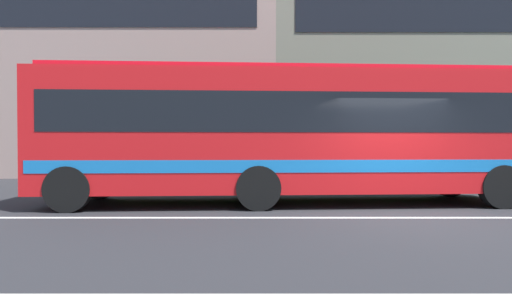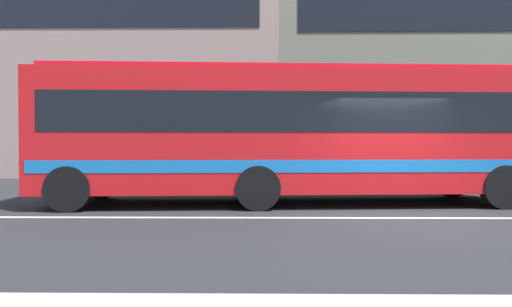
{
  "view_description": "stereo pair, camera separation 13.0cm",
  "coord_description": "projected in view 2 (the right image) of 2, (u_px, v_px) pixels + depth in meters",
  "views": [
    {
      "loc": [
        -3.07,
        -8.65,
        1.43
      ],
      "look_at": [
        -3.07,
        1.77,
        1.25
      ],
      "focal_mm": 30.52,
      "sensor_mm": 36.0,
      "label": 1
    },
    {
      "loc": [
        -2.94,
        -8.64,
        1.43
      ],
      "look_at": [
        -3.07,
        1.77,
        1.25
      ],
      "focal_mm": 30.52,
      "sensor_mm": 36.0,
      "label": 2
    }
  ],
  "objects": [
    {
      "name": "lane_centre_line",
      "position": [
        410.0,
        218.0,
        8.63
      ],
      "size": [
        60.0,
        0.16,
        0.01
      ],
      "primitive_type": "cube",
      "color": "silver",
      "rests_on": "ground_plane"
    },
    {
      "name": "transit_bus",
      "position": [
        285.0,
        131.0,
        10.83
      ],
      "size": [
        11.86,
        3.28,
        3.3
      ],
      "color": "red",
      "rests_on": "ground_plane"
    },
    {
      "name": "ground_plane",
      "position": [
        410.0,
        218.0,
        8.63
      ],
      "size": [
        160.0,
        160.0,
        0.0
      ],
      "primitive_type": "plane",
      "color": "#28282C"
    },
    {
      "name": "apartment_block_right",
      "position": [
        469.0,
        50.0,
        23.53
      ],
      "size": [
        21.04,
        9.58,
        13.31
      ],
      "color": "gray",
      "rests_on": "ground_plane"
    },
    {
      "name": "apartment_block_left",
      "position": [
        87.0,
        47.0,
        23.79
      ],
      "size": [
        20.66,
        9.58,
        13.76
      ],
      "color": "tan",
      "rests_on": "ground_plane"
    },
    {
      "name": "hedge_row_far",
      "position": [
        426.0,
        174.0,
        14.28
      ],
      "size": [
        22.98,
        1.1,
        1.01
      ],
      "primitive_type": "cube",
      "color": "#275618",
      "rests_on": "ground_plane"
    }
  ]
}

